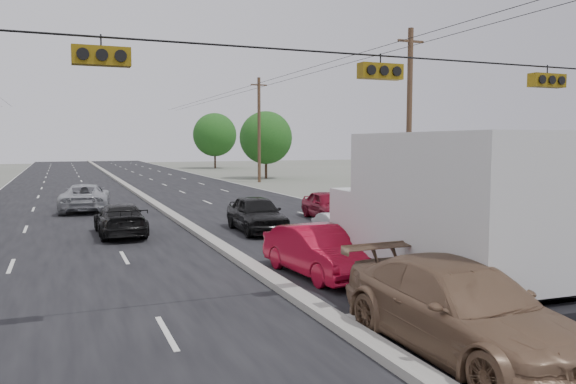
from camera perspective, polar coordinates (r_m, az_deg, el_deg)
name	(u,v)px	position (r m, az deg, el deg)	size (l,w,h in m)	color
ground	(319,315)	(12.90, 3.18, -12.32)	(200.00, 200.00, 0.00)	#606356
road_surface	(141,196)	(41.64, -14.74, -0.40)	(20.00, 160.00, 0.02)	black
center_median	(141,195)	(41.63, -14.74, -0.27)	(0.50, 160.00, 0.20)	gray
utility_pole_right_b	(409,119)	(31.62, 12.21, 7.23)	(1.60, 0.30, 10.00)	#422D1E
utility_pole_right_c	(259,129)	(54.14, -2.96, 6.39)	(1.60, 0.30, 10.00)	#422D1E
traffic_signals	(377,69)	(13.07, 8.98, 12.21)	(25.00, 0.30, 0.54)	black
tree_right_mid	(266,138)	(59.68, -2.26, 5.53)	(5.60, 5.60, 7.14)	#382619
tree_right_far	(215,135)	(83.87, -7.45, 5.79)	(6.40, 6.40, 8.16)	#382619
box_truck	(442,213)	(14.47, 15.40, -2.10)	(3.18, 8.17, 4.08)	black
tan_sedan	(461,310)	(10.89, 17.15, -11.34)	(2.29, 5.63, 1.63)	brown
red_sedan	(318,252)	(16.25, 3.04, -6.07)	(1.52, 4.35, 1.43)	#A30A23
queue_car_a	(257,214)	(24.15, -3.21, -2.26)	(1.83, 4.56, 1.55)	black
queue_car_b	(343,232)	(20.54, 5.65, -4.02)	(1.31, 3.74, 1.23)	white
queue_car_d	(488,225)	(22.46, 19.69, -3.21)	(2.05, 5.05, 1.47)	navy
queue_car_e	(328,206)	(27.99, 4.05, -1.39)	(1.68, 4.18, 1.42)	maroon
oncoming_near	(120,220)	(24.18, -16.68, -2.72)	(1.87, 4.60, 1.33)	black
oncoming_far	(85,198)	(33.43, -19.89, -0.54)	(2.52, 5.45, 1.52)	#9B9EA2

